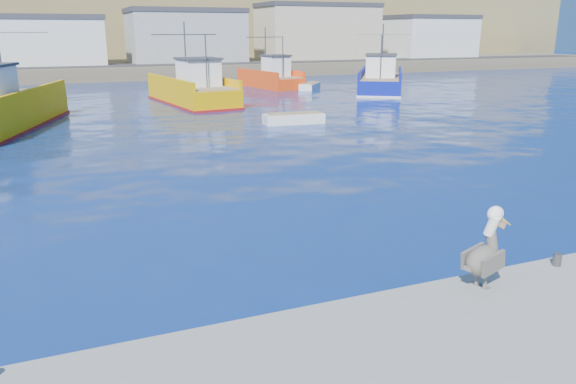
{
  "coord_description": "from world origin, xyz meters",
  "views": [
    {
      "loc": [
        -7.48,
        -12.24,
        5.81
      ],
      "look_at": [
        -1.45,
        2.36,
        1.25
      ],
      "focal_mm": 35.0,
      "sensor_mm": 36.0,
      "label": 1
    }
  ],
  "objects_px": {
    "skiff_far": "(310,87)",
    "pelican": "(486,254)",
    "trawler_yellow_b": "(193,91)",
    "boat_orange": "(271,77)",
    "trawler_blue": "(381,81)",
    "skiff_mid": "(294,119)"
  },
  "relations": [
    {
      "from": "trawler_blue",
      "to": "skiff_mid",
      "type": "xyz_separation_m",
      "value": [
        -15.46,
        -14.66,
        -0.77
      ]
    },
    {
      "from": "boat_orange",
      "to": "skiff_mid",
      "type": "relative_size",
      "value": 2.3
    },
    {
      "from": "trawler_blue",
      "to": "trawler_yellow_b",
      "type": "bearing_deg",
      "value": -173.71
    },
    {
      "from": "pelican",
      "to": "trawler_blue",
      "type": "bearing_deg",
      "value": 61.34
    },
    {
      "from": "trawler_blue",
      "to": "skiff_mid",
      "type": "height_order",
      "value": "trawler_blue"
    },
    {
      "from": "trawler_yellow_b",
      "to": "boat_orange",
      "type": "xyz_separation_m",
      "value": [
        10.81,
        10.45,
        -0.01
      ]
    },
    {
      "from": "boat_orange",
      "to": "trawler_yellow_b",
      "type": "bearing_deg",
      "value": -135.98
    },
    {
      "from": "trawler_yellow_b",
      "to": "skiff_far",
      "type": "distance_m",
      "value": 15.49
    },
    {
      "from": "boat_orange",
      "to": "skiff_mid",
      "type": "bearing_deg",
      "value": -107.35
    },
    {
      "from": "trawler_blue",
      "to": "skiff_far",
      "type": "bearing_deg",
      "value": 137.07
    },
    {
      "from": "skiff_mid",
      "to": "boat_orange",
      "type": "bearing_deg",
      "value": 72.65
    },
    {
      "from": "trawler_yellow_b",
      "to": "trawler_blue",
      "type": "bearing_deg",
      "value": 6.29
    },
    {
      "from": "trawler_blue",
      "to": "boat_orange",
      "type": "xyz_separation_m",
      "value": [
        -8.28,
        8.35,
        0.01
      ]
    },
    {
      "from": "trawler_blue",
      "to": "boat_orange",
      "type": "bearing_deg",
      "value": 134.76
    },
    {
      "from": "trawler_yellow_b",
      "to": "skiff_mid",
      "type": "relative_size",
      "value": 3.03
    },
    {
      "from": "trawler_yellow_b",
      "to": "trawler_blue",
      "type": "distance_m",
      "value": 19.21
    },
    {
      "from": "skiff_mid",
      "to": "pelican",
      "type": "distance_m",
      "value": 25.45
    },
    {
      "from": "skiff_far",
      "to": "skiff_mid",
      "type": "bearing_deg",
      "value": -117.3
    },
    {
      "from": "skiff_far",
      "to": "pelican",
      "type": "height_order",
      "value": "pelican"
    },
    {
      "from": "skiff_mid",
      "to": "trawler_yellow_b",
      "type": "bearing_deg",
      "value": 106.12
    },
    {
      "from": "pelican",
      "to": "boat_orange",
      "type": "bearing_deg",
      "value": 74.49
    },
    {
      "from": "boat_orange",
      "to": "pelican",
      "type": "distance_m",
      "value": 49.51
    }
  ]
}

